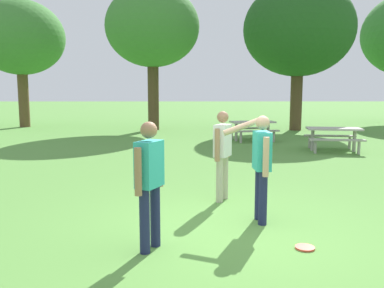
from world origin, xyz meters
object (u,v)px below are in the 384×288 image
(frisbee, at_px, (305,248))
(tree_tall_left, at_px, (20,38))
(person_thrower, at_px, (149,177))
(tree_far_right, at_px, (299,30))
(picnic_table_far, at_px, (252,126))
(picnic_table_near, at_px, (334,134))
(person_catcher, at_px, (222,150))
(person_bystander, at_px, (261,161))
(tree_broad_center, at_px, (152,28))

(frisbee, height_order, tree_tall_left, tree_tall_left)
(person_thrower, height_order, frisbee, person_thrower)
(tree_far_right, bearing_deg, picnic_table_far, -123.88)
(picnic_table_near, bearing_deg, tree_far_right, 85.60)
(person_thrower, bearing_deg, picnic_table_near, 57.60)
(person_thrower, xyz_separation_m, person_catcher, (1.10, 2.31, 0.00))
(tree_tall_left, bearing_deg, person_bystander, -57.96)
(person_thrower, height_order, person_catcher, same)
(person_bystander, distance_m, tree_far_right, 15.13)
(frisbee, bearing_deg, picnic_table_near, 68.50)
(picnic_table_far, relative_size, tree_broad_center, 0.28)
(tree_far_right, bearing_deg, person_bystander, -106.58)
(picnic_table_near, bearing_deg, person_bystander, -116.98)
(person_catcher, distance_m, tree_broad_center, 13.75)
(tree_tall_left, distance_m, tree_far_right, 14.22)
(person_thrower, height_order, tree_broad_center, tree_broad_center)
(picnic_table_near, xyz_separation_m, picnic_table_far, (-2.24, 2.73, 0.00))
(tree_tall_left, height_order, tree_broad_center, tree_broad_center)
(picnic_table_far, height_order, tree_far_right, tree_far_right)
(tree_tall_left, bearing_deg, tree_far_right, -7.44)
(person_catcher, relative_size, tree_far_right, 0.23)
(person_catcher, distance_m, tree_tall_left, 17.80)
(person_catcher, distance_m, tree_far_right, 14.15)
(frisbee, height_order, tree_broad_center, tree_broad_center)
(frisbee, relative_size, tree_far_right, 0.04)
(picnic_table_near, xyz_separation_m, tree_far_right, (0.53, 6.86, 4.28))
(tree_broad_center, distance_m, tree_far_right, 7.03)
(tree_broad_center, bearing_deg, tree_tall_left, 166.57)
(person_bystander, xyz_separation_m, picnic_table_near, (3.64, 7.16, -0.40))
(person_thrower, bearing_deg, picnic_table_far, 74.78)
(person_bystander, bearing_deg, picnic_table_near, 63.02)
(person_bystander, height_order, picnic_table_near, person_bystander)
(person_thrower, bearing_deg, tree_tall_left, 116.22)
(person_thrower, relative_size, picnic_table_far, 0.84)
(picnic_table_far, height_order, tree_tall_left, tree_tall_left)
(picnic_table_far, bearing_deg, frisbee, -95.21)
(picnic_table_far, bearing_deg, person_thrower, -105.22)
(picnic_table_far, relative_size, tree_far_right, 0.27)
(person_bystander, bearing_deg, tree_far_right, 73.42)
(frisbee, bearing_deg, tree_tall_left, 121.39)
(person_thrower, xyz_separation_m, picnic_table_near, (5.23, 8.24, -0.38))
(person_catcher, distance_m, person_bystander, 1.32)
(frisbee, distance_m, tree_far_right, 16.28)
(person_thrower, relative_size, frisbee, 6.53)
(person_thrower, height_order, person_bystander, same)
(person_thrower, relative_size, tree_broad_center, 0.24)
(person_thrower, distance_m, tree_broad_center, 15.82)
(person_catcher, height_order, picnic_table_far, person_catcher)
(frisbee, xyz_separation_m, picnic_table_far, (1.00, 10.96, 0.55))
(frisbee, relative_size, picnic_table_far, 0.13)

